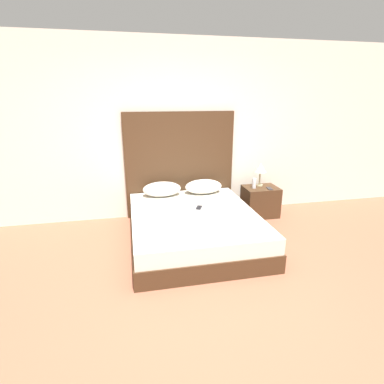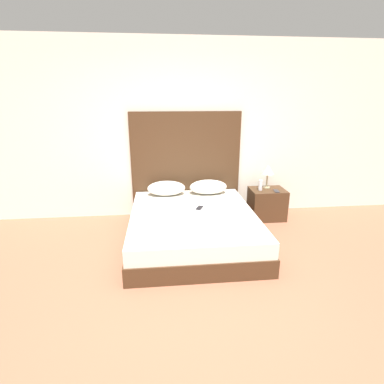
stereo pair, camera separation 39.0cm
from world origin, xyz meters
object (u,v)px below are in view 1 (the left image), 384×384
(bed, at_px, (194,227))
(phone_on_nightstand, at_px, (270,188))
(phone_on_bed, at_px, (199,207))
(nightstand, at_px, (260,201))
(table_lamp, at_px, (260,168))

(bed, bearing_deg, phone_on_nightstand, 23.01)
(phone_on_bed, relative_size, nightstand, 0.31)
(phone_on_bed, xyz_separation_m, nightstand, (1.15, 0.53, -0.18))
(bed, relative_size, phone_on_bed, 11.87)
(phone_on_nightstand, bearing_deg, phone_on_bed, -161.09)
(nightstand, relative_size, table_lamp, 1.43)
(bed, relative_size, phone_on_nightstand, 12.42)
(phone_on_bed, distance_m, phone_on_nightstand, 1.31)
(bed, xyz_separation_m, phone_on_bed, (0.11, 0.15, 0.21))
(bed, height_order, nightstand, nightstand)
(phone_on_bed, xyz_separation_m, phone_on_nightstand, (1.24, 0.43, 0.06))
(phone_on_bed, bearing_deg, table_lamp, 28.12)
(phone_on_bed, bearing_deg, bed, -126.18)
(nightstand, bearing_deg, table_lamp, 87.89)
(bed, bearing_deg, phone_on_bed, 53.82)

